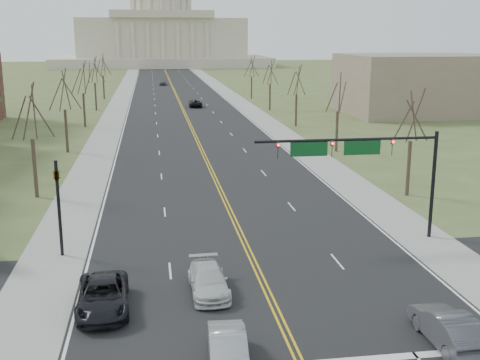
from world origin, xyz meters
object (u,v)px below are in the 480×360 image
object	(u,v)px
car_nb_outer_lead	(448,328)
car_sb_inner_second	(208,280)
car_sb_inner_lead	(228,351)
signal_mast	(361,155)
signal_left	(58,197)
car_far_nb	(195,103)
car_far_sb	(163,82)
car_sb_outer_lead	(103,296)

from	to	relation	value
car_nb_outer_lead	car_sb_inner_second	distance (m)	12.08
car_sb_inner_lead	signal_mast	bearing A→B (deg)	56.94
car_nb_outer_lead	car_sb_inner_second	world-z (taller)	car_nb_outer_lead
signal_mast	signal_left	size ratio (longest dim) A/B	2.02
car_far_nb	car_nb_outer_lead	bearing A→B (deg)	94.26
car_sb_inner_lead	car_far_sb	world-z (taller)	car_far_sb
car_nb_outer_lead	signal_mast	bearing A→B (deg)	-93.33
car_sb_inner_lead	car_sb_outer_lead	bearing A→B (deg)	134.54
signal_mast	car_sb_inner_second	world-z (taller)	signal_mast
car_sb_inner_lead	car_far_nb	xyz separation A→B (m)	(5.56, 91.57, -0.01)
signal_mast	car_nb_outer_lead	size ratio (longest dim) A/B	2.53
signal_mast	car_nb_outer_lead	xyz separation A→B (m)	(-0.67, -13.79, -4.96)
car_sb_outer_lead	car_sb_inner_lead	bearing A→B (deg)	-50.93
signal_mast	signal_left	bearing A→B (deg)	180.00
car_sb_outer_lead	car_far_nb	xyz separation A→B (m)	(10.99, 85.41, -0.03)
car_sb_inner_lead	car_sb_outer_lead	world-z (taller)	car_sb_outer_lead
car_sb_outer_lead	car_sb_inner_second	distance (m)	5.49
car_sb_inner_second	signal_left	bearing A→B (deg)	139.45
signal_mast	car_far_nb	size ratio (longest dim) A/B	2.36
signal_left	car_far_sb	world-z (taller)	signal_left
signal_mast	car_sb_inner_lead	size ratio (longest dim) A/B	2.75
car_nb_outer_lead	car_sb_inner_second	size ratio (longest dim) A/B	1.01
car_sb_inner_lead	car_sb_inner_second	distance (m)	7.44
car_sb_outer_lead	car_sb_inner_second	xyz separation A→B (m)	(5.34, 1.28, -0.06)
signal_left	car_nb_outer_lead	xyz separation A→B (m)	(18.27, -13.79, -2.91)
car_sb_inner_second	car_far_nb	size ratio (longest dim) A/B	0.92
signal_mast	car_far_sb	distance (m)	129.82
signal_left	car_sb_inner_lead	world-z (taller)	signal_left
car_far_nb	car_far_sb	xyz separation A→B (m)	(-4.89, 52.04, 0.06)
car_far_sb	car_far_nb	bearing A→B (deg)	-81.21
car_sb_inner_lead	car_far_nb	size ratio (longest dim) A/B	0.86
signal_mast	car_sb_inner_second	xyz separation A→B (m)	(-10.54, -6.82, -5.06)
signal_mast	car_sb_outer_lead	xyz separation A→B (m)	(-15.88, -8.10, -5.00)
car_sb_inner_lead	car_sb_outer_lead	xyz separation A→B (m)	(-5.43, 6.17, 0.02)
car_nb_outer_lead	car_sb_outer_lead	xyz separation A→B (m)	(-15.20, 5.69, -0.04)
car_far_sb	car_sb_inner_second	bearing A→B (deg)	-86.89
car_far_sb	car_sb_outer_lead	bearing A→B (deg)	-89.11
signal_left	car_sb_inner_lead	bearing A→B (deg)	-59.21
car_nb_outer_lead	car_sb_inner_lead	size ratio (longest dim) A/B	1.09
signal_left	car_sb_outer_lead	distance (m)	9.15
signal_mast	car_sb_inner_lead	xyz separation A→B (m)	(-10.45, -14.26, -5.02)
car_far_nb	signal_mast	bearing A→B (deg)	95.23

